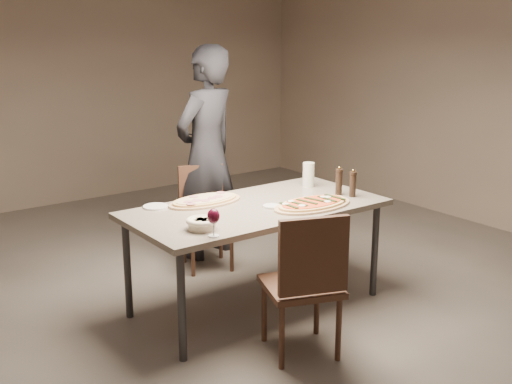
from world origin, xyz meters
TOP-DOWN VIEW (x-y plane):
  - room at (0.00, 0.00)m, footprint 7.00×7.00m
  - dining_table at (0.00, 0.00)m, footprint 1.80×0.90m
  - zucchini_pizza at (0.31, -0.24)m, footprint 0.62×0.34m
  - ham_pizza at (-0.24, 0.28)m, footprint 0.56×0.31m
  - bread_basket at (-0.58, -0.22)m, footprint 0.20×0.20m
  - oil_dish at (0.07, -0.09)m, footprint 0.12×0.12m
  - pepper_mill_left at (0.71, -0.22)m, footprint 0.05×0.05m
  - pepper_mill_right at (0.67, -0.12)m, footprint 0.06×0.06m
  - carafe at (0.65, 0.20)m, footprint 0.09×0.09m
  - wine_glass at (-0.59, -0.38)m, footprint 0.08×0.08m
  - side_plate at (-0.58, 0.38)m, footprint 0.17×0.17m
  - chair_near at (-0.20, -0.77)m, footprint 0.56×0.56m
  - chair_far at (0.15, 0.93)m, footprint 0.50×0.50m
  - diner at (0.29, 1.11)m, footprint 0.76×0.62m

SIDE VIEW (x-z plane):
  - chair_far at x=0.15m, z-range 0.05..0.89m
  - chair_near at x=-0.20m, z-range 0.06..0.98m
  - dining_table at x=0.00m, z-range 0.32..1.07m
  - side_plate at x=-0.58m, z-range 0.75..0.76m
  - oil_dish at x=0.07m, z-range 0.75..0.76m
  - ham_pizza at x=-0.24m, z-range 0.75..0.78m
  - zucchini_pizza at x=0.31m, z-range 0.74..0.79m
  - bread_basket at x=-0.58m, z-range 0.76..0.83m
  - carafe at x=0.65m, z-range 0.75..0.94m
  - pepper_mill_left at x=0.71m, z-range 0.74..0.95m
  - pepper_mill_right at x=0.67m, z-range 0.74..0.96m
  - wine_glass at x=-0.59m, z-range 0.78..0.96m
  - diner at x=0.29m, z-range 0.00..1.82m
  - room at x=0.00m, z-range -2.10..4.90m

